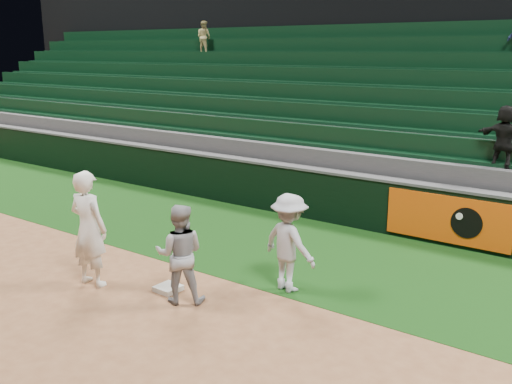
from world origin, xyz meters
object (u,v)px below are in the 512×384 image
(first_baseman, at_px, (89,229))
(baserunner, at_px, (180,254))
(first_base, at_px, (168,288))
(base_coach, at_px, (289,243))

(first_baseman, relative_size, baserunner, 1.24)
(baserunner, bearing_deg, first_baseman, -22.15)
(first_base, height_order, base_coach, base_coach)
(first_baseman, xyz_separation_m, base_coach, (2.95, 1.82, -0.17))
(first_base, xyz_separation_m, first_baseman, (-1.29, -0.57, 0.98))
(first_base, distance_m, baserunner, 0.93)
(first_baseman, xyz_separation_m, baserunner, (1.76, 0.40, -0.20))
(first_base, xyz_separation_m, baserunner, (0.47, -0.17, 0.78))
(first_baseman, bearing_deg, baserunner, -173.83)
(baserunner, distance_m, base_coach, 1.85)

